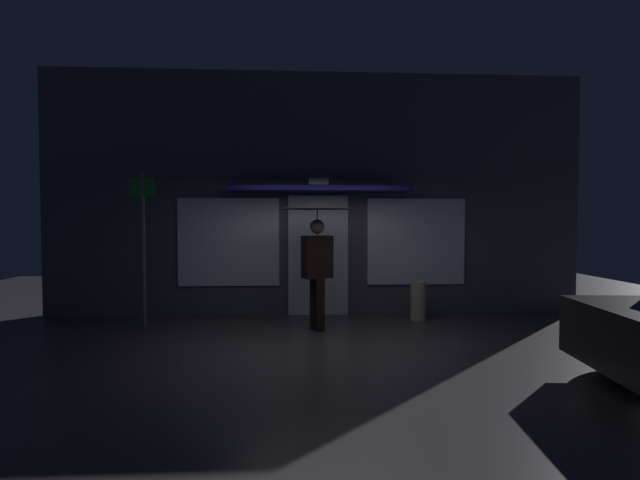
# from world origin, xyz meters

# --- Properties ---
(ground_plane) EXTENTS (18.00, 18.00, 0.00)m
(ground_plane) POSITION_xyz_m (0.00, 0.00, 0.00)
(ground_plane) COLOR #38353A
(building_facade) EXTENTS (9.90, 1.00, 4.46)m
(building_facade) POSITION_xyz_m (0.00, 2.34, 2.21)
(building_facade) COLOR #4C4C56
(building_facade) RESTS_ON ground
(person_with_umbrella) EXTENTS (1.22, 1.22, 2.07)m
(person_with_umbrella) POSITION_xyz_m (-0.09, 0.90, 1.63)
(person_with_umbrella) COLOR black
(person_with_umbrella) RESTS_ON ground
(street_sign_post) EXTENTS (0.40, 0.07, 2.52)m
(street_sign_post) POSITION_xyz_m (-2.90, 1.27, 1.43)
(street_sign_post) COLOR #595B60
(street_sign_post) RESTS_ON ground
(sidewalk_bollard) EXTENTS (0.27, 0.27, 0.67)m
(sidewalk_bollard) POSITION_xyz_m (1.72, 1.58, 0.34)
(sidewalk_bollard) COLOR #B2A899
(sidewalk_bollard) RESTS_ON ground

